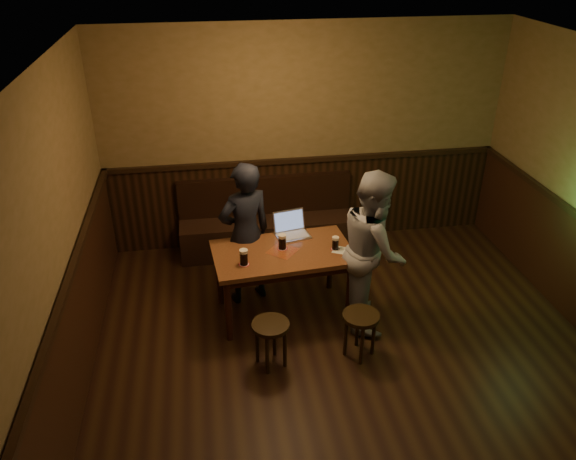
# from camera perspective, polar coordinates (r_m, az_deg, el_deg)

# --- Properties ---
(room) EXTENTS (5.04, 6.04, 2.84)m
(room) POSITION_cam_1_polar(r_m,az_deg,el_deg) (4.71, 7.95, -4.18)
(room) COLOR black
(room) RESTS_ON ground
(bench) EXTENTS (2.20, 0.50, 0.95)m
(bench) POSITION_cam_1_polar(r_m,az_deg,el_deg) (7.21, -2.15, 0.23)
(bench) COLOR black
(bench) RESTS_ON ground
(pub_table) EXTENTS (1.50, 0.94, 0.77)m
(pub_table) POSITION_cam_1_polar(r_m,az_deg,el_deg) (5.85, -0.54, -3.00)
(pub_table) COLOR #553218
(pub_table) RESTS_ON ground
(stool_left) EXTENTS (0.47, 0.47, 0.48)m
(stool_left) POSITION_cam_1_polar(r_m,az_deg,el_deg) (5.33, -1.77, -10.30)
(stool_left) COLOR black
(stool_left) RESTS_ON ground
(stool_right) EXTENTS (0.39, 0.39, 0.48)m
(stool_right) POSITION_cam_1_polar(r_m,az_deg,el_deg) (5.48, 7.38, -9.32)
(stool_right) COLOR black
(stool_right) RESTS_ON ground
(pint_left) EXTENTS (0.11, 0.11, 0.17)m
(pint_left) POSITION_cam_1_polar(r_m,az_deg,el_deg) (5.55, -4.51, -2.76)
(pint_left) COLOR #A9141F
(pint_left) RESTS_ON pub_table
(pint_mid) EXTENTS (0.11, 0.11, 0.17)m
(pint_mid) POSITION_cam_1_polar(r_m,az_deg,el_deg) (5.79, -0.59, -1.20)
(pint_mid) COLOR #A9141F
(pint_mid) RESTS_ON pub_table
(pint_right) EXTENTS (0.09, 0.09, 0.15)m
(pint_right) POSITION_cam_1_polar(r_m,az_deg,el_deg) (5.81, 4.84, -1.33)
(pint_right) COLOR #A9141F
(pint_right) RESTS_ON pub_table
(laptop) EXTENTS (0.40, 0.35, 0.25)m
(laptop) POSITION_cam_1_polar(r_m,az_deg,el_deg) (6.08, 0.31, 0.10)
(laptop) COLOR silver
(laptop) RESTS_ON pub_table
(menu) EXTENTS (0.26, 0.23, 0.00)m
(menu) POSITION_cam_1_polar(r_m,az_deg,el_deg) (5.83, 5.65, -2.10)
(menu) COLOR silver
(menu) RESTS_ON pub_table
(person_suit) EXTENTS (0.69, 0.57, 1.63)m
(person_suit) POSITION_cam_1_polar(r_m,az_deg,el_deg) (6.03, -4.35, -0.41)
(person_suit) COLOR black
(person_suit) RESTS_ON ground
(person_grey) EXTENTS (0.77, 0.92, 1.69)m
(person_grey) POSITION_cam_1_polar(r_m,az_deg,el_deg) (5.74, 8.65, -1.95)
(person_grey) COLOR gray
(person_grey) RESTS_ON ground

